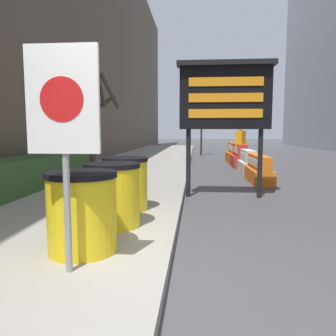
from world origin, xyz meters
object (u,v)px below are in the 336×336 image
at_px(barrel_drum_middle, 113,195).
at_px(pedestrian_worker, 240,143).
at_px(barrel_drum_foreground, 82,212).
at_px(jersey_barrier_red_striped, 240,157).
at_px(jersey_barrier_orange_far, 234,154).
at_px(barrel_drum_back, 125,183).
at_px(traffic_cone_mid, 241,155).
at_px(warning_sign, 63,116).
at_px(traffic_cone_near, 239,154).
at_px(jersey_barrier_white, 248,163).
at_px(message_board, 225,98).
at_px(jersey_barrier_orange_near, 259,170).
at_px(traffic_light_near_curb, 202,113).

relative_size(barrel_drum_middle, pedestrian_worker, 0.52).
bearing_deg(barrel_drum_foreground, jersey_barrier_red_striped, 73.67).
bearing_deg(jersey_barrier_orange_far, barrel_drum_foreground, -103.72).
relative_size(jersey_barrier_red_striped, jersey_barrier_orange_far, 0.97).
bearing_deg(barrel_drum_back, jersey_barrier_orange_far, 74.07).
height_order(traffic_cone_mid, pedestrian_worker, pedestrian_worker).
relative_size(warning_sign, traffic_cone_near, 3.49).
height_order(jersey_barrier_white, jersey_barrier_orange_far, jersey_barrier_orange_far).
relative_size(jersey_barrier_white, jersey_barrier_red_striped, 0.90).
relative_size(barrel_drum_foreground, traffic_cone_near, 1.49).
distance_m(barrel_drum_middle, jersey_barrier_red_striped, 9.58).
bearing_deg(jersey_barrier_red_striped, jersey_barrier_white, -90.00).
relative_size(message_board, pedestrian_worker, 1.72).
height_order(jersey_barrier_orange_near, traffic_light_near_curb, traffic_light_near_curb).
bearing_deg(jersey_barrier_orange_far, pedestrian_worker, -90.53).
bearing_deg(jersey_barrier_red_striped, traffic_light_near_curb, 103.26).
relative_size(message_board, traffic_cone_mid, 3.60).
bearing_deg(jersey_barrier_white, barrel_drum_middle, -112.30).
relative_size(jersey_barrier_white, traffic_light_near_curb, 0.47).
bearing_deg(barrel_drum_middle, traffic_light_near_curb, 84.70).
distance_m(warning_sign, message_board, 4.66).
relative_size(barrel_drum_back, pedestrian_worker, 0.52).
distance_m(jersey_barrier_orange_near, pedestrian_worker, 3.86).
height_order(jersey_barrier_white, jersey_barrier_red_striped, jersey_barrier_red_striped).
distance_m(jersey_barrier_white, pedestrian_worker, 1.96).
bearing_deg(pedestrian_worker, warning_sign, 12.86).
distance_m(barrel_drum_back, traffic_cone_near, 12.11).
bearing_deg(barrel_drum_middle, message_board, 58.68).
xyz_separation_m(barrel_drum_back, pedestrian_worker, (2.89, 7.91, 0.41)).
relative_size(barrel_drum_back, jersey_barrier_red_striped, 0.48).
distance_m(message_board, jersey_barrier_red_striped, 6.66).
distance_m(barrel_drum_middle, jersey_barrier_white, 7.58).
distance_m(warning_sign, jersey_barrier_white, 9.05).
bearing_deg(pedestrian_worker, jersey_barrier_orange_far, -152.09).
height_order(barrel_drum_middle, barrel_drum_back, same).
xyz_separation_m(jersey_barrier_white, pedestrian_worker, (-0.02, 1.86, 0.63)).
distance_m(traffic_cone_near, traffic_cone_mid, 2.48).
bearing_deg(traffic_light_near_curb, traffic_cone_mid, -72.39).
relative_size(barrel_drum_back, message_board, 0.30).
relative_size(barrel_drum_middle, jersey_barrier_orange_far, 0.46).
height_order(barrel_drum_foreground, jersey_barrier_white, barrel_drum_foreground).
height_order(barrel_drum_back, warning_sign, warning_sign).
bearing_deg(pedestrian_worker, message_board, 17.75).
xyz_separation_m(jersey_barrier_orange_near, jersey_barrier_white, (0.00, 1.95, 0.02)).
bearing_deg(barrel_drum_back, pedestrian_worker, 69.94).
distance_m(barrel_drum_back, pedestrian_worker, 8.43).
relative_size(barrel_drum_back, traffic_cone_near, 1.49).
bearing_deg(message_board, barrel_drum_foreground, -115.45).
height_order(barrel_drum_foreground, barrel_drum_middle, same).
bearing_deg(barrel_drum_middle, jersey_barrier_orange_far, 75.55).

